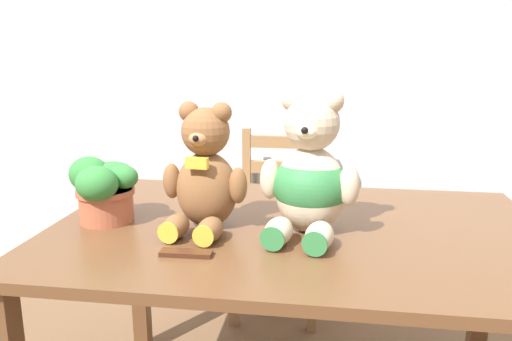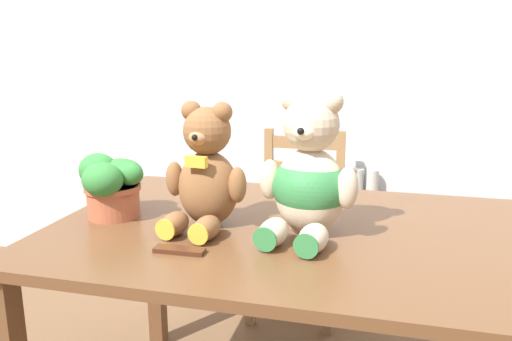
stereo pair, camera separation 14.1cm
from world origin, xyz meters
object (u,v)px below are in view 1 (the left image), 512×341
object	(u,v)px
wooden_chair_behind	(279,221)
chocolate_bar	(186,253)
teddy_bear_left	(205,175)
teddy_bear_right	(310,177)
potted_plant	(104,188)

from	to	relation	value
wooden_chair_behind	chocolate_bar	bearing A→B (deg)	84.23
teddy_bear_left	chocolate_bar	xyz separation A→B (m)	(0.00, -0.21, -0.15)
wooden_chair_behind	teddy_bear_right	xyz separation A→B (m)	(0.18, -0.94, 0.46)
teddy_bear_left	potted_plant	world-z (taller)	teddy_bear_left
wooden_chair_behind	teddy_bear_left	xyz separation A→B (m)	(-0.12, -0.95, 0.46)
teddy_bear_right	teddy_bear_left	bearing A→B (deg)	10.80
wooden_chair_behind	chocolate_bar	size ratio (longest dim) A/B	6.56
wooden_chair_behind	teddy_bear_left	size ratio (longest dim) A/B	2.37
teddy_bear_left	chocolate_bar	world-z (taller)	teddy_bear_left
wooden_chair_behind	potted_plant	xyz separation A→B (m)	(-0.43, -0.94, 0.41)
chocolate_bar	potted_plant	bearing A→B (deg)	145.07
teddy_bear_left	wooden_chair_behind	bearing A→B (deg)	-90.76
teddy_bear_right	potted_plant	bearing A→B (deg)	9.74
wooden_chair_behind	teddy_bear_right	world-z (taller)	teddy_bear_right
wooden_chair_behind	potted_plant	world-z (taller)	potted_plant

